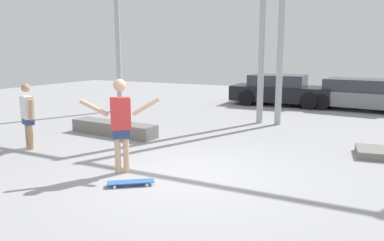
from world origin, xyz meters
TOP-DOWN VIEW (x-y plane):
  - ground_plane at (0.00, 0.00)m, footprint 36.00×36.00m
  - skateboarder at (-1.13, -0.38)m, footprint 1.21×0.99m
  - skateboard at (-0.55, -0.90)m, footprint 0.77×0.66m
  - grind_box at (-3.41, 2.20)m, footprint 2.72×0.77m
  - parked_car_black at (-0.76, 10.32)m, footprint 4.25×2.11m
  - parked_car_grey at (2.51, 10.28)m, footprint 4.68×2.31m
  - bystander at (-4.23, 0.07)m, footprint 0.70×0.36m

SIDE VIEW (x-z plane):
  - ground_plane at x=0.00m, z-range 0.00..0.00m
  - skateboard at x=-0.55m, z-range 0.03..0.10m
  - grind_box at x=-3.41m, z-range 0.00..0.36m
  - parked_car_grey at x=2.51m, z-range -0.01..1.23m
  - parked_car_black at x=-0.76m, z-range -0.01..1.30m
  - bystander at x=-4.23m, z-range 0.07..1.63m
  - skateboarder at x=-1.13m, z-range 0.12..1.92m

